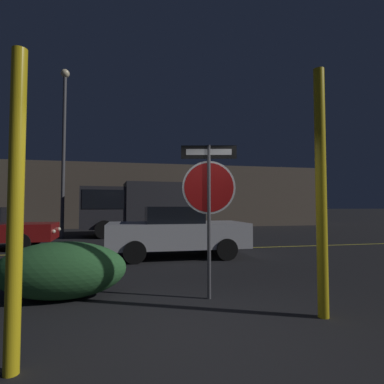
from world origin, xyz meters
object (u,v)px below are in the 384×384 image
object	(u,v)px
yellow_pole_left	(16,208)
passing_car_2	(176,231)
delivery_truck	(136,206)
street_lamp	(64,136)
stop_sign	(209,189)
yellow_pole_right	(321,191)
hedge_bush_1	(62,270)

from	to	relation	value
yellow_pole_left	passing_car_2	xyz separation A→B (m)	(2.39, 5.87, -0.74)
delivery_truck	street_lamp	bearing A→B (deg)	99.31
stop_sign	yellow_pole_right	world-z (taller)	yellow_pole_right
yellow_pole_left	hedge_bush_1	world-z (taller)	yellow_pole_left
yellow_pole_right	delivery_truck	bearing A→B (deg)	100.89
hedge_bush_1	passing_car_2	xyz separation A→B (m)	(2.43, 3.66, 0.28)
stop_sign	yellow_pole_right	size ratio (longest dim) A/B	0.73
yellow_pole_left	passing_car_2	world-z (taller)	yellow_pole_left
hedge_bush_1	yellow_pole_right	bearing A→B (deg)	-23.19
stop_sign	delivery_truck	distance (m)	10.83
yellow_pole_left	delivery_truck	size ratio (longest dim) A/B	0.53
stop_sign	street_lamp	world-z (taller)	street_lamp
yellow_pole_left	hedge_bush_1	xyz separation A→B (m)	(-0.04, 2.21, -1.03)
stop_sign	yellow_pole_left	bearing A→B (deg)	-130.40
hedge_bush_1	passing_car_2	world-z (taller)	passing_car_2
stop_sign	delivery_truck	size ratio (longest dim) A/B	0.45
yellow_pole_right	delivery_truck	xyz separation A→B (m)	(-2.28, 11.88, -0.21)
yellow_pole_left	yellow_pole_right	world-z (taller)	yellow_pole_right
passing_car_2	hedge_bush_1	bearing A→B (deg)	-33.53
delivery_truck	street_lamp	xyz separation A→B (m)	(-3.34, -0.84, 3.23)
stop_sign	street_lamp	size ratio (longest dim) A/B	0.32
street_lamp	yellow_pole_right	bearing A→B (deg)	-63.02
yellow_pole_right	street_lamp	size ratio (longest dim) A/B	0.43
passing_car_2	yellow_pole_right	bearing A→B (deg)	13.15
yellow_pole_left	passing_car_2	size ratio (longest dim) A/B	0.72
yellow_pole_left	passing_car_2	bearing A→B (deg)	67.84
stop_sign	hedge_bush_1	xyz separation A→B (m)	(-2.34, 0.46, -1.33)
yellow_pole_right	passing_car_2	xyz separation A→B (m)	(-1.21, 5.22, -0.97)
stop_sign	hedge_bush_1	distance (m)	2.73
passing_car_2	street_lamp	size ratio (longest dim) A/B	0.52
delivery_truck	hedge_bush_1	bearing A→B (deg)	167.69
yellow_pole_right	yellow_pole_left	bearing A→B (deg)	-169.81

